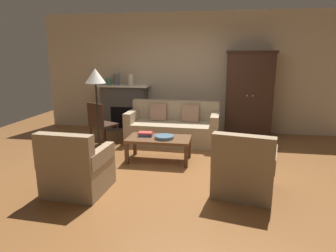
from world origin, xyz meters
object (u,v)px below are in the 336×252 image
object	(u,v)px
book_stack	(145,134)
armoire	(249,94)
armchair_near_right	(244,171)
side_chair_wooden	(100,122)
couch	(173,128)
mantel_vase_slate	(116,79)
floor_lamp	(96,81)
dog	(57,154)
mantel_vase_jade	(109,81)
coffee_table	(159,141)
armchair_near_left	(77,170)
fireplace	(125,107)
fruit_bowl	(164,137)
mantel_vase_cream	(131,80)

from	to	relation	value
book_stack	armoire	bearing A→B (deg)	44.88
armchair_near_right	side_chair_wooden	xyz separation A→B (m)	(-2.72, 1.73, 0.20)
couch	mantel_vase_slate	size ratio (longest dim) A/B	7.44
armoire	armchair_near_right	distance (m)	3.15
armchair_near_right	floor_lamp	xyz separation A→B (m)	(-2.55, 1.22, 1.06)
mantel_vase_slate	dog	xyz separation A→B (m)	(-0.13, -2.68, -1.01)
couch	mantel_vase_jade	bearing A→B (deg)	153.29
floor_lamp	armoire	bearing A→B (deg)	32.87
coffee_table	armchair_near_right	xyz separation A→B (m)	(1.37, -1.08, -0.05)
book_stack	armchair_near_left	xyz separation A→B (m)	(-0.60, -1.47, -0.14)
coffee_table	armchair_near_right	world-z (taller)	armchair_near_right
book_stack	mantel_vase_slate	distance (m)	2.45
mantel_vase_jade	floor_lamp	bearing A→B (deg)	-75.74
armchair_near_left	fireplace	bearing A→B (deg)	97.01
fruit_bowl	fireplace	bearing A→B (deg)	123.17
mantel_vase_jade	floor_lamp	xyz separation A→B (m)	(0.48, -1.90, 0.17)
side_chair_wooden	dog	distance (m)	1.34
armoire	fireplace	bearing A→B (deg)	178.49
fireplace	coffee_table	bearing A→B (deg)	-58.28
armoire	armchair_near_right	bearing A→B (deg)	-95.60
couch	fruit_bowl	xyz separation A→B (m)	(0.03, -1.23, 0.13)
fireplace	mantel_vase_jade	size ratio (longest dim) A/B	7.56
side_chair_wooden	coffee_table	bearing A→B (deg)	-26.08
mantel_vase_slate	mantel_vase_cream	xyz separation A→B (m)	(0.36, 0.00, -0.00)
fireplace	fruit_bowl	world-z (taller)	fireplace
armoire	mantel_vase_jade	bearing A→B (deg)	178.97
couch	side_chair_wooden	size ratio (longest dim) A/B	2.16
mantel_vase_slate	armchair_near_left	bearing A→B (deg)	-80.03
mantel_vase_jade	side_chair_wooden	bearing A→B (deg)	-77.29
coffee_table	floor_lamp	xyz separation A→B (m)	(-1.17, 0.15, 1.01)
armoire	side_chair_wooden	size ratio (longest dim) A/B	2.13
armchair_near_right	floor_lamp	bearing A→B (deg)	154.32
armchair_near_left	armchair_near_right	bearing A→B (deg)	8.30
mantel_vase_cream	armchair_near_left	size ratio (longest dim) A/B	0.29
mantel_vase_jade	side_chair_wooden	size ratio (longest dim) A/B	0.19
fruit_bowl	side_chair_wooden	size ratio (longest dim) A/B	0.36
armoire	mantel_vase_cream	distance (m)	2.79
armchair_near_left	armchair_near_right	size ratio (longest dim) A/B	0.97
fruit_bowl	armchair_near_left	xyz separation A→B (m)	(-0.96, -1.35, -0.13)
armoire	armchair_near_right	size ratio (longest dim) A/B	2.12
armoire	mantel_vase_jade	world-z (taller)	armoire
dog	mantel_vase_cream	bearing A→B (deg)	79.68
couch	book_stack	bearing A→B (deg)	-106.42
fruit_bowl	dog	size ratio (longest dim) A/B	0.57
fireplace	fruit_bowl	distance (m)	2.53
coffee_table	book_stack	world-z (taller)	book_stack
armoire	couch	xyz separation A→B (m)	(-1.60, -0.81, -0.65)
mantel_vase_cream	dog	distance (m)	2.90
armchair_near_right	dog	world-z (taller)	armchair_near_right
armchair_near_right	mantel_vase_jade	bearing A→B (deg)	134.12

